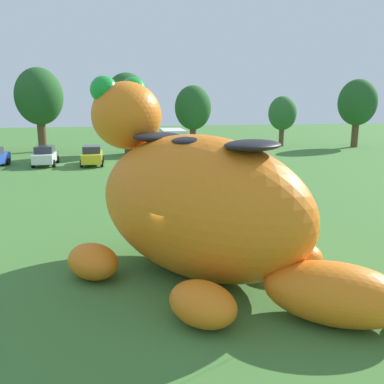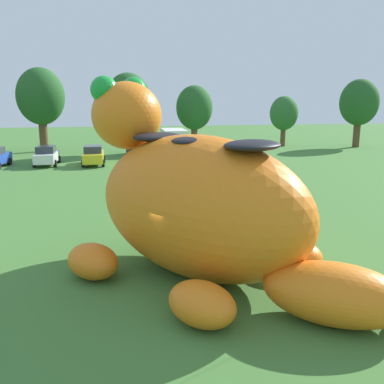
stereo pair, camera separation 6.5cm
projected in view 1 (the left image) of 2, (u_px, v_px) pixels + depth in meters
name	position (u px, v px, depth m)	size (l,w,h in m)	color
ground_plane	(187.00, 279.00, 13.70)	(160.00, 160.00, 0.00)	#427533
giant_inflatable_creature	(199.00, 204.00, 13.64)	(11.29, 10.22, 6.55)	orange
car_white	(45.00, 156.00, 37.08)	(1.98, 4.12, 1.72)	white
car_yellow	(92.00, 155.00, 37.20)	(1.96, 4.11, 1.72)	yellow
box_truck	(172.00, 143.00, 40.51)	(2.48, 6.45, 2.95)	#333842
tree_mid_left	(39.00, 97.00, 45.77)	(5.14, 5.14, 9.12)	brown
tree_centre_left	(127.00, 101.00, 44.21)	(4.76, 4.76, 8.45)	brown
tree_centre	(193.00, 108.00, 47.10)	(4.09, 4.09, 7.26)	brown
tree_centre_right	(282.00, 114.00, 51.59)	(3.45, 3.45, 6.12)	brown
tree_mid_right	(357.00, 103.00, 50.36)	(4.56, 4.56, 8.10)	brown
spectator_near_inflatable	(237.00, 158.00, 35.38)	(0.38, 0.26, 1.71)	black
spectator_mid_field	(187.00, 163.00, 32.86)	(0.38, 0.26, 1.71)	#2D334C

